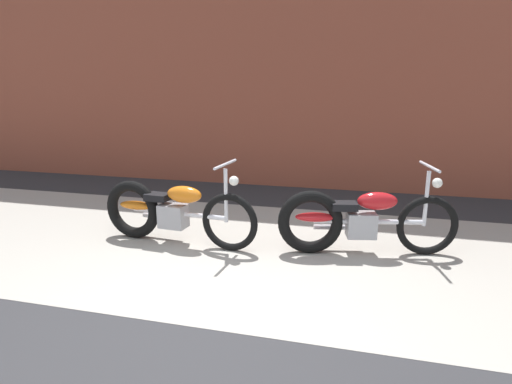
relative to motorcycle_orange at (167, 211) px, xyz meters
The scene contains 5 objects.
ground_plane 2.06m from the motorcycle_orange, 56.90° to the right, with size 80.00×80.00×0.00m, color #2D2D30.
sidewalk_slab 1.17m from the motorcycle_orange, ahead, with size 36.00×3.50×0.01m, color #9E998E.
brick_building_wall 4.33m from the motorcycle_orange, 72.53° to the left, with size 36.00×0.50×5.36m, color brown.
motorcycle_orange is the anchor object (origin of this frame).
motorcycle_red 2.20m from the motorcycle_orange, ahead, with size 1.98×0.69×1.03m.
Camera 1 is at (1.15, -2.78, 1.85)m, focal length 29.89 mm.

